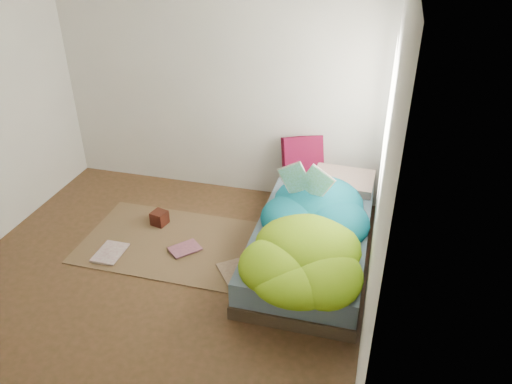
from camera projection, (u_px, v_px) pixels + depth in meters
ground at (158, 281)px, 4.32m from camera, size 3.50×3.50×0.00m
room_walls at (137, 102)px, 3.51m from camera, size 3.54×3.54×2.62m
bed at (312, 240)px, 4.57m from camera, size 1.00×2.00×0.34m
duvet at (310, 221)px, 4.21m from camera, size 0.96×1.84×0.34m
rug at (168, 242)px, 4.81m from camera, size 1.60×1.10×0.01m
pillow_floral at (343, 182)px, 5.02m from camera, size 0.61×0.39×0.13m
pillow_magenta at (303, 156)px, 5.20m from camera, size 0.43×0.30×0.42m
open_book at (306, 171)px, 4.37m from camera, size 0.42×0.15×0.25m
wooden_box at (159, 218)px, 5.04m from camera, size 0.17×0.17×0.14m
floor_book_a at (99, 251)px, 4.66m from camera, size 0.24×0.33×0.03m
floor_book_b at (180, 244)px, 4.76m from camera, size 0.34×0.34×0.03m
floor_book_c at (221, 275)px, 4.35m from camera, size 0.37×0.39×0.02m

